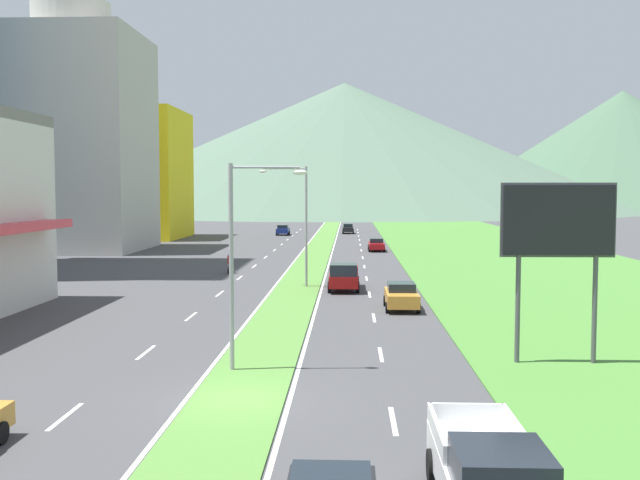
{
  "coord_description": "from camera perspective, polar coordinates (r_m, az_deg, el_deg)",
  "views": [
    {
      "loc": [
        3.76,
        -23.94,
        7.06
      ],
      "look_at": [
        1.18,
        38.76,
        2.75
      ],
      "focal_mm": 40.97,
      "sensor_mm": 36.0,
      "label": 1
    }
  ],
  "objects": [
    {
      "name": "lane_dash_right_4",
      "position": [
        40.61,
        4.24,
        -6.09
      ],
      "size": [
        0.16,
        2.8,
        0.01
      ],
      "primitive_type": "cube",
      "color": "silver",
      "rests_on": "ground_plane"
    },
    {
      "name": "street_lamp_near",
      "position": [
        28.35,
        -6.2,
        -0.81
      ],
      "size": [
        3.03,
        0.41,
        8.08
      ],
      "color": "#99999E",
      "rests_on": "ground_plane"
    },
    {
      "name": "motorcycle_rider",
      "position": [
        62.25,
        -7.05,
        -1.92
      ],
      "size": [
        0.36,
        2.0,
        1.8
      ],
      "rotation": [
        0.0,
        0.0,
        1.57
      ],
      "color": "black",
      "rests_on": "ground_plane"
    },
    {
      "name": "ground_plane",
      "position": [
        25.25,
        -6.45,
        -12.34
      ],
      "size": [
        600.0,
        600.0,
        0.0
      ],
      "primitive_type": "plane",
      "color": "#424244"
    },
    {
      "name": "car_2",
      "position": [
        114.33,
        -2.91,
        0.79
      ],
      "size": [
        2.01,
        4.13,
        1.61
      ],
      "rotation": [
        0.0,
        0.0,
        1.57
      ],
      "color": "navy",
      "rests_on": "ground_plane"
    },
    {
      "name": "lane_dash_left_5",
      "position": [
        50.27,
        -7.84,
        -4.18
      ],
      "size": [
        0.16,
        2.8,
        0.01
      ],
      "primitive_type": "cube",
      "color": "silver",
      "rests_on": "ground_plane"
    },
    {
      "name": "car_4",
      "position": [
        43.52,
        6.38,
        -4.37
      ],
      "size": [
        1.99,
        4.2,
        1.58
      ],
      "rotation": [
        0.0,
        0.0,
        -1.57
      ],
      "color": "#C6842D",
      "rests_on": "ground_plane"
    },
    {
      "name": "midrise_colored",
      "position": [
        111.03,
        -14.77,
        4.97
      ],
      "size": [
        16.0,
        16.0,
        18.68
      ],
      "primitive_type": "cube",
      "color": "yellow",
      "rests_on": "ground_plane"
    },
    {
      "name": "grass_median",
      "position": [
        84.32,
        -0.21,
        -0.85
      ],
      "size": [
        3.2,
        240.0,
        0.06
      ],
      "primitive_type": "cube",
      "color": "#518438",
      "rests_on": "ground_plane"
    },
    {
      "name": "lane_dash_left_14",
      "position": [
        130.53,
        -1.54,
        0.83
      ],
      "size": [
        0.16,
        2.8,
        0.01
      ],
      "primitive_type": "cube",
      "color": "silver",
      "rests_on": "ground_plane"
    },
    {
      "name": "lane_dash_right_8",
      "position": [
        76.34,
        3.35,
        -1.38
      ],
      "size": [
        0.16,
        2.8,
        0.01
      ],
      "primitive_type": "cube",
      "color": "silver",
      "rests_on": "ground_plane"
    },
    {
      "name": "lane_dash_left_10",
      "position": [
        94.69,
        -3.02,
        -0.35
      ],
      "size": [
        0.16,
        2.8,
        0.01
      ],
      "primitive_type": "cube",
      "color": "silver",
      "rests_on": "ground_plane"
    },
    {
      "name": "lane_dash_right_13",
      "position": [
        121.24,
        2.99,
        0.59
      ],
      "size": [
        0.16,
        2.8,
        0.01
      ],
      "primitive_type": "cube",
      "color": "silver",
      "rests_on": "ground_plane"
    },
    {
      "name": "lane_dash_right_9",
      "position": [
        85.31,
        3.25,
        -0.82
      ],
      "size": [
        0.16,
        2.8,
        0.01
      ],
      "primitive_type": "cube",
      "color": "silver",
      "rests_on": "ground_plane"
    },
    {
      "name": "lane_dash_left_7",
      "position": [
        67.94,
        -5.15,
        -2.05
      ],
      "size": [
        0.16,
        2.8,
        0.01
      ],
      "primitive_type": "cube",
      "color": "silver",
      "rests_on": "ground_plane"
    },
    {
      "name": "lane_dash_left_4",
      "position": [
        41.54,
        -10.05,
        -5.91
      ],
      "size": [
        0.16,
        2.8,
        0.01
      ],
      "primitive_type": "cube",
      "color": "silver",
      "rests_on": "ground_plane"
    },
    {
      "name": "edge_line_median_left",
      "position": [
        84.42,
        -1.39,
        -0.87
      ],
      "size": [
        0.16,
        240.0,
        0.01
      ],
      "primitive_type": "cube",
      "color": "silver",
      "rests_on": "ground_plane"
    },
    {
      "name": "lane_dash_right_7",
      "position": [
        67.37,
        3.49,
        -2.09
      ],
      "size": [
        0.16,
        2.8,
        0.01
      ],
      "primitive_type": "cube",
      "color": "silver",
      "rests_on": "ground_plane"
    },
    {
      "name": "lane_dash_right_11",
      "position": [
        103.27,
        3.09,
        0.01
      ],
      "size": [
        0.16,
        2.8,
        0.01
      ],
      "primitive_type": "cube",
      "color": "silver",
      "rests_on": "ground_plane"
    },
    {
      "name": "lane_dash_left_13",
      "position": [
        121.56,
        -1.83,
        0.6
      ],
      "size": [
        0.16,
        2.8,
        0.01
      ],
      "primitive_type": "cube",
      "color": "silver",
      "rests_on": "ground_plane"
    },
    {
      "name": "lane_dash_left_11",
      "position": [
        103.64,
        -2.55,
        0.02
      ],
      "size": [
        0.16,
        2.8,
        0.01
      ],
      "primitive_type": "cube",
      "color": "silver",
      "rests_on": "ground_plane"
    },
    {
      "name": "lane_dash_right_2",
      "position": [
        23.1,
        5.74,
        -13.87
      ],
      "size": [
        0.16,
        2.8,
        0.01
      ],
      "primitive_type": "cube",
      "color": "silver",
      "rests_on": "ground_plane"
    },
    {
      "name": "domed_building",
      "position": [
        90.93,
        -18.68,
        8.55
      ],
      "size": [
        15.92,
        15.92,
        35.41
      ],
      "color": "#B7B2A8",
      "rests_on": "ground_plane"
    },
    {
      "name": "lane_dash_right_3",
      "position": [
        31.79,
        4.77,
        -8.91
      ],
      "size": [
        0.16,
        2.8,
        0.01
      ],
      "primitive_type": "cube",
      "color": "silver",
      "rests_on": "ground_plane"
    },
    {
      "name": "lane_dash_right_5",
      "position": [
        49.5,
        3.89,
        -4.27
      ],
      "size": [
        0.16,
        2.8,
        0.01
      ],
      "primitive_type": "cube",
      "color": "silver",
      "rests_on": "ground_plane"
    },
    {
      "name": "car_3",
      "position": [
        84.75,
        4.42,
        -0.35
      ],
      "size": [
        1.9,
        4.71,
        1.47
      ],
      "rotation": [
        0.0,
        0.0,
        -1.57
      ],
      "color": "maroon",
      "rests_on": "ground_plane"
    },
    {
      "name": "hill_far_left",
      "position": [
        281.18,
        -20.02,
        6.42
      ],
      "size": [
        123.36,
        123.36,
        40.91
      ],
      "primitive_type": "cone",
      "color": "#47664C",
      "rests_on": "ground_plane"
    },
    {
      "name": "hill_far_center",
      "position": [
        258.47,
        1.93,
        7.29
      ],
      "size": [
        198.35,
        198.35,
        44.43
      ],
      "primitive_type": "cone",
      "color": "#516B56",
      "rests_on": "ground_plane"
    },
    {
      "name": "street_lamp_mid",
      "position": [
        52.74,
        -1.55,
        1.83
      ],
      "size": [
        3.53,
        0.36,
        8.75
      ],
      "color": "#99999E",
      "rests_on": "ground_plane"
    },
    {
      "name": "lane_dash_right_10",
      "position": [
        94.28,
        3.16,
        -0.37
      ],
      "size": [
        0.16,
        2.8,
        0.01
      ],
      "primitive_type": "cube",
      "color": "silver",
      "rests_on": "ground_plane"
    },
    {
      "name": "lane_dash_left_3",
      "position": [
        32.97,
        -13.44,
        -8.53
      ],
      "size": [
        0.16,
        2.8,
        0.01
      ],
      "primitive_type": "cube",
      "color": "silver",
      "rests_on": "ground_plane"
    },
    {
      "name": "lane_dash_left_9",
      "position": [
        85.76,
        -3.58,
        -0.8
      ],
      "size": [
        0.16,
        2.8,
        0.01
      ],
      "primitive_type": "cube",
      "color": "silver",
      "rests_on": "ground_plane"
    },
    {
      "name": "lane_dash_left_12",
      "position": [
        112.6,
        -2.16,
        0.33
      ],
      "size": [
        0.16,
        2.8,
        0.01
      ],
      "primitive_type": "cube",
      "color": "silver",
      "rests_on": "ground_plane"
    },
    {
      "name": "grass_verge_right",
      "position": [
        85.91,
        13.65,
        -0.88
      ],
      "size": [
        24.0,
        240.0,
        0.06
      ],
      "primitive_type": "cube",
      "color": "#477F33",
      "rests_on": "ground_plane"
    },
    {
      "name": "car_0",
      "position": [
        118.58,
        2.21,
        0.9
      ],
      "size": [
        1.86,
        4.15,
        1.59
      ],
      "rotation": [
        0.0,
        0.0,
        -1.57
      ],
      "color": "black",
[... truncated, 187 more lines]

